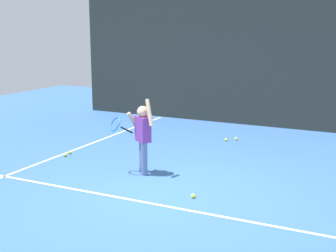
{
  "coord_description": "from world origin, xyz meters",
  "views": [
    {
      "loc": [
        3.16,
        -6.2,
        2.57
      ],
      "look_at": [
        -0.38,
        0.99,
        0.85
      ],
      "focal_mm": 50.67,
      "sensor_mm": 36.0,
      "label": 1
    }
  ],
  "objects_px": {
    "tennis_player": "(142,133)",
    "tennis_ball_4": "(70,152)",
    "tennis_ball_6": "(193,196)",
    "tennis_ball_2": "(226,140)",
    "tennis_ball_0": "(65,155)",
    "tennis_ball_1": "(236,139)"
  },
  "relations": [
    {
      "from": "tennis_ball_0",
      "to": "tennis_ball_1",
      "type": "height_order",
      "value": "same"
    },
    {
      "from": "tennis_ball_2",
      "to": "tennis_ball_6",
      "type": "bearing_deg",
      "value": -78.35
    },
    {
      "from": "tennis_player",
      "to": "tennis_ball_6",
      "type": "relative_size",
      "value": 20.46
    },
    {
      "from": "tennis_ball_1",
      "to": "tennis_ball_2",
      "type": "height_order",
      "value": "same"
    },
    {
      "from": "tennis_player",
      "to": "tennis_ball_0",
      "type": "distance_m",
      "value": 2.05
    },
    {
      "from": "tennis_player",
      "to": "tennis_ball_4",
      "type": "relative_size",
      "value": 20.46
    },
    {
      "from": "tennis_ball_1",
      "to": "tennis_ball_2",
      "type": "relative_size",
      "value": 1.0
    },
    {
      "from": "tennis_ball_0",
      "to": "tennis_player",
      "type": "bearing_deg",
      "value": -7.89
    },
    {
      "from": "tennis_ball_0",
      "to": "tennis_ball_4",
      "type": "bearing_deg",
      "value": 99.73
    },
    {
      "from": "tennis_ball_1",
      "to": "tennis_ball_6",
      "type": "distance_m",
      "value": 3.83
    },
    {
      "from": "tennis_ball_0",
      "to": "tennis_ball_4",
      "type": "height_order",
      "value": "same"
    },
    {
      "from": "tennis_ball_4",
      "to": "tennis_ball_6",
      "type": "xyz_separation_m",
      "value": [
        3.23,
        -1.19,
        0.0
      ]
    },
    {
      "from": "tennis_ball_1",
      "to": "tennis_ball_6",
      "type": "xyz_separation_m",
      "value": [
        0.57,
        -3.79,
        0.0
      ]
    },
    {
      "from": "tennis_player",
      "to": "tennis_ball_1",
      "type": "distance_m",
      "value": 3.22
    },
    {
      "from": "tennis_player",
      "to": "tennis_ball_4",
      "type": "distance_m",
      "value": 2.11
    },
    {
      "from": "tennis_ball_6",
      "to": "tennis_ball_2",
      "type": "bearing_deg",
      "value": 101.65
    },
    {
      "from": "tennis_player",
      "to": "tennis_ball_2",
      "type": "height_order",
      "value": "tennis_player"
    },
    {
      "from": "tennis_ball_4",
      "to": "tennis_ball_6",
      "type": "distance_m",
      "value": 3.44
    },
    {
      "from": "tennis_player",
      "to": "tennis_ball_0",
      "type": "relative_size",
      "value": 20.46
    },
    {
      "from": "tennis_player",
      "to": "tennis_ball_2",
      "type": "xyz_separation_m",
      "value": [
        0.54,
        2.89,
        -0.69
      ]
    },
    {
      "from": "tennis_ball_1",
      "to": "tennis_player",
      "type": "bearing_deg",
      "value": -103.23
    },
    {
      "from": "tennis_ball_2",
      "to": "tennis_ball_4",
      "type": "bearing_deg",
      "value": -135.67
    }
  ]
}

